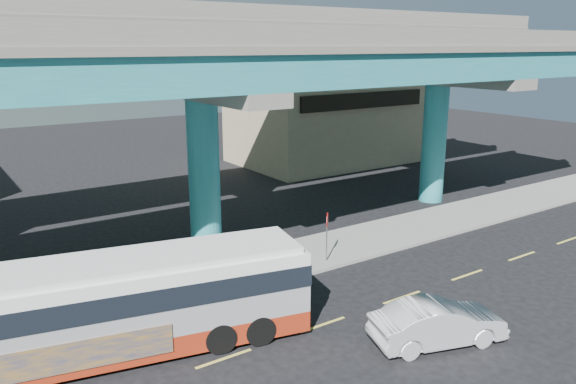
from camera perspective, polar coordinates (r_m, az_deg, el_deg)
ground at (r=20.99m, az=3.02°, el=-13.00°), size 120.00×120.00×0.00m
sidewalk at (r=25.12m, az=-4.66°, el=-7.99°), size 70.00×4.00×0.15m
lane_markings at (r=20.78m, az=3.53°, el=-13.30°), size 58.00×0.12×0.01m
viaduct at (r=26.39m, az=-9.08°, el=13.22°), size 52.00×12.40×11.70m
building_beige at (r=48.18m, az=3.59°, el=7.26°), size 14.00×10.23×7.00m
transit_bus at (r=19.01m, az=-17.29°, el=-10.81°), size 12.93×5.27×3.25m
sedan at (r=19.90m, az=14.97°, el=-12.73°), size 4.26×5.49×1.50m
stop_sign at (r=25.42m, az=4.00°, el=-3.55°), size 0.50×0.52×2.32m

